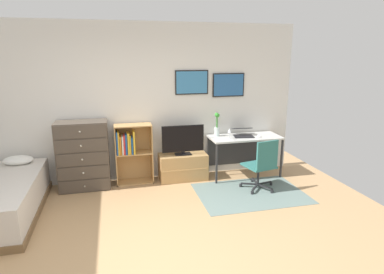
{
  "coord_description": "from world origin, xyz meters",
  "views": [
    {
      "loc": [
        -0.19,
        -3.21,
        2.17
      ],
      "look_at": [
        0.96,
        1.5,
        0.94
      ],
      "focal_mm": 30.56,
      "sensor_mm": 36.0,
      "label": 1
    }
  ],
  "objects_px": {
    "dresser": "(83,156)",
    "desk": "(243,143)",
    "wine_glass": "(230,131)",
    "laptop": "(243,133)",
    "tv_stand": "(183,167)",
    "bamboo_vase": "(217,124)",
    "bookshelf": "(131,150)",
    "computer_mouse": "(259,136)",
    "office_chair": "(262,164)",
    "television": "(183,140)"
  },
  "relations": [
    {
      "from": "tv_stand",
      "to": "office_chair",
      "type": "xyz_separation_m",
      "value": [
        1.14,
        -0.79,
        0.23
      ]
    },
    {
      "from": "desk",
      "to": "wine_glass",
      "type": "bearing_deg",
      "value": -155.99
    },
    {
      "from": "bookshelf",
      "to": "office_chair",
      "type": "xyz_separation_m",
      "value": [
        2.04,
        -0.84,
        -0.14
      ]
    },
    {
      "from": "laptop",
      "to": "bamboo_vase",
      "type": "xyz_separation_m",
      "value": [
        -0.47,
        0.09,
        0.16
      ]
    },
    {
      "from": "bookshelf",
      "to": "laptop",
      "type": "distance_m",
      "value": 2.02
    },
    {
      "from": "office_chair",
      "to": "television",
      "type": "bearing_deg",
      "value": 133.66
    },
    {
      "from": "television",
      "to": "desk",
      "type": "xyz_separation_m",
      "value": [
        1.12,
        0.01,
        -0.12
      ]
    },
    {
      "from": "laptop",
      "to": "office_chair",
      "type": "bearing_deg",
      "value": -79.4
    },
    {
      "from": "laptop",
      "to": "bamboo_vase",
      "type": "height_order",
      "value": "bamboo_vase"
    },
    {
      "from": "television",
      "to": "office_chair",
      "type": "distance_m",
      "value": 1.4
    },
    {
      "from": "dresser",
      "to": "desk",
      "type": "distance_m",
      "value": 2.79
    },
    {
      "from": "dresser",
      "to": "desk",
      "type": "height_order",
      "value": "dresser"
    },
    {
      "from": "computer_mouse",
      "to": "laptop",
      "type": "bearing_deg",
      "value": 151.95
    },
    {
      "from": "bookshelf",
      "to": "bamboo_vase",
      "type": "bearing_deg",
      "value": 0.26
    },
    {
      "from": "dresser",
      "to": "bookshelf",
      "type": "xyz_separation_m",
      "value": [
        0.76,
        0.07,
        0.03
      ]
    },
    {
      "from": "bookshelf",
      "to": "television",
      "type": "distance_m",
      "value": 0.91
    },
    {
      "from": "bamboo_vase",
      "to": "television",
      "type": "bearing_deg",
      "value": -172.72
    },
    {
      "from": "tv_stand",
      "to": "laptop",
      "type": "distance_m",
      "value": 1.24
    },
    {
      "from": "bookshelf",
      "to": "laptop",
      "type": "bearing_deg",
      "value": -2.41
    },
    {
      "from": "dresser",
      "to": "office_chair",
      "type": "height_order",
      "value": "dresser"
    },
    {
      "from": "desk",
      "to": "dresser",
      "type": "bearing_deg",
      "value": -179.87
    },
    {
      "from": "office_chair",
      "to": "computer_mouse",
      "type": "relative_size",
      "value": 8.27
    },
    {
      "from": "dresser",
      "to": "office_chair",
      "type": "relative_size",
      "value": 1.32
    },
    {
      "from": "office_chair",
      "to": "computer_mouse",
      "type": "height_order",
      "value": "office_chair"
    },
    {
      "from": "bookshelf",
      "to": "computer_mouse",
      "type": "distance_m",
      "value": 2.28
    },
    {
      "from": "dresser",
      "to": "desk",
      "type": "xyz_separation_m",
      "value": [
        2.79,
        0.01,
        0.04
      ]
    },
    {
      "from": "bookshelf",
      "to": "television",
      "type": "height_order",
      "value": "bookshelf"
    },
    {
      "from": "television",
      "to": "wine_glass",
      "type": "height_order",
      "value": "television"
    },
    {
      "from": "bookshelf",
      "to": "computer_mouse",
      "type": "bearing_deg",
      "value": -5.61
    },
    {
      "from": "office_chair",
      "to": "dresser",
      "type": "bearing_deg",
      "value": 152.14
    },
    {
      "from": "dresser",
      "to": "laptop",
      "type": "xyz_separation_m",
      "value": [
        2.77,
        -0.02,
        0.23
      ]
    },
    {
      "from": "office_chair",
      "to": "tv_stand",
      "type": "bearing_deg",
      "value": 132.9
    },
    {
      "from": "dresser",
      "to": "wine_glass",
      "type": "height_order",
      "value": "dresser"
    },
    {
      "from": "television",
      "to": "laptop",
      "type": "height_order",
      "value": "television"
    },
    {
      "from": "bookshelf",
      "to": "television",
      "type": "xyz_separation_m",
      "value": [
        0.9,
        -0.07,
        0.12
      ]
    },
    {
      "from": "tv_stand",
      "to": "wine_glass",
      "type": "xyz_separation_m",
      "value": [
        0.8,
        -0.15,
        0.64
      ]
    },
    {
      "from": "television",
      "to": "office_chair",
      "type": "bearing_deg",
      "value": -33.94
    },
    {
      "from": "bamboo_vase",
      "to": "laptop",
      "type": "bearing_deg",
      "value": -11.13
    },
    {
      "from": "dresser",
      "to": "television",
      "type": "distance_m",
      "value": 1.67
    },
    {
      "from": "dresser",
      "to": "bamboo_vase",
      "type": "height_order",
      "value": "bamboo_vase"
    },
    {
      "from": "office_chair",
      "to": "bamboo_vase",
      "type": "bearing_deg",
      "value": 108.21
    },
    {
      "from": "computer_mouse",
      "to": "dresser",
      "type": "bearing_deg",
      "value": 177.07
    },
    {
      "from": "computer_mouse",
      "to": "wine_glass",
      "type": "height_order",
      "value": "wine_glass"
    },
    {
      "from": "computer_mouse",
      "to": "wine_glass",
      "type": "xyz_separation_m",
      "value": [
        -0.56,
        0.02,
        0.12
      ]
    },
    {
      "from": "bamboo_vase",
      "to": "tv_stand",
      "type": "bearing_deg",
      "value": -174.69
    },
    {
      "from": "desk",
      "to": "office_chair",
      "type": "xyz_separation_m",
      "value": [
        0.02,
        -0.78,
        -0.15
      ]
    },
    {
      "from": "dresser",
      "to": "wine_glass",
      "type": "distance_m",
      "value": 2.49
    },
    {
      "from": "bookshelf",
      "to": "computer_mouse",
      "type": "relative_size",
      "value": 9.87
    },
    {
      "from": "wine_glass",
      "to": "tv_stand",
      "type": "bearing_deg",
      "value": 169.3
    },
    {
      "from": "bamboo_vase",
      "to": "desk",
      "type": "bearing_deg",
      "value": -8.03
    }
  ]
}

